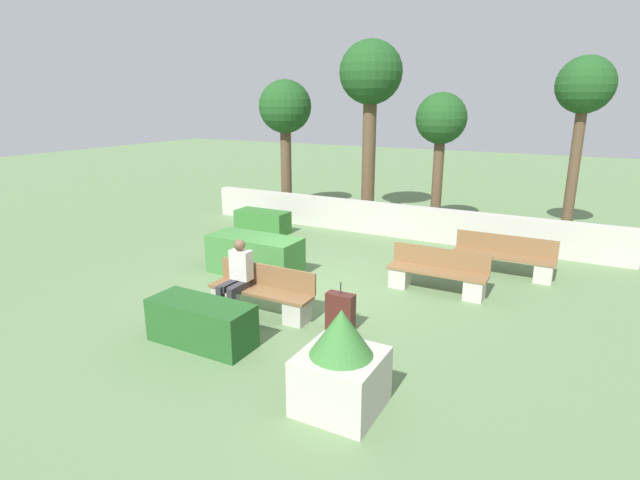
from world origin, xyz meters
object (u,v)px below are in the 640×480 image
suitcase (340,312)px  tree_center_right (441,123)px  bench_left_side (437,276)px  person_seated_man (237,273)px  bench_right_side (503,260)px  tree_rightmost (584,93)px  bench_front (261,295)px  tree_leftmost (285,111)px  tree_center_left (371,80)px  planter_corner_left (341,365)px

suitcase → tree_center_right: 7.92m
bench_left_side → person_seated_man: (-2.88, -2.65, 0.40)m
bench_left_side → bench_right_side: size_ratio=0.92×
bench_left_side → bench_right_side: 1.94m
tree_rightmost → bench_left_side: bearing=-110.5°
bench_front → bench_right_side: bearing=50.3°
tree_leftmost → suitcase: bearing=-52.5°
bench_front → bench_left_side: 3.52m
bench_right_side → tree_center_left: bearing=135.7°
planter_corner_left → tree_leftmost: tree_leftmost is taller
bench_front → tree_center_left: 8.83m
tree_center_left → tree_leftmost: bearing=-170.0°
suitcase → tree_leftmost: size_ratio=0.20×
person_seated_man → suitcase: 2.01m
person_seated_man → tree_leftmost: (-3.63, 7.46, 2.61)m
tree_leftmost → tree_center_right: 5.08m
planter_corner_left → tree_leftmost: bearing=125.4°
bench_right_side → bench_front: bearing=-136.6°
bench_left_side → tree_center_right: (-1.44, 4.95, 2.72)m
person_seated_man → bench_front: bearing=19.3°
bench_right_side → tree_center_left: (-4.75, 3.63, 3.93)m
bench_right_side → tree_center_right: size_ratio=0.54×
bench_front → tree_rightmost: 9.79m
tree_leftmost → tree_rightmost: tree_rightmost is taller
tree_center_right → tree_rightmost: (3.48, 0.48, 0.82)m
bench_right_side → tree_center_left: 7.15m
tree_center_left → tree_rightmost: tree_center_left is taller
bench_front → bench_right_side: size_ratio=0.94×
bench_left_side → tree_rightmost: size_ratio=0.41×
planter_corner_left → tree_center_left: (-3.79, 9.71, 3.68)m
suitcase → tree_rightmost: (2.96, 7.89, 3.55)m
planter_corner_left → suitcase: bearing=116.2°
bench_left_side → person_seated_man: size_ratio=1.48×
tree_center_right → suitcase: bearing=-86.0°
tree_leftmost → person_seated_man: bearing=-64.0°
tree_center_left → bench_left_side: bearing=-54.6°
bench_front → tree_center_left: tree_center_left is taller
planter_corner_left → tree_center_left: bearing=111.3°
bench_front → suitcase: size_ratio=2.35×
bench_left_side → tree_leftmost: 8.64m
bench_right_side → tree_center_right: (-2.43, 3.28, 2.72)m
tree_leftmost → tree_center_left: size_ratio=0.80×
person_seated_man → tree_center_left: bearing=96.3°
tree_rightmost → planter_corner_left: bearing=-101.5°
bench_right_side → tree_leftmost: 8.67m
bench_left_side → tree_center_left: bearing=123.9°
bench_right_side → person_seated_man: bearing=-138.8°
suitcase → tree_leftmost: 9.66m
bench_front → bench_left_side: size_ratio=1.02×
tree_center_right → tree_rightmost: size_ratio=0.82×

